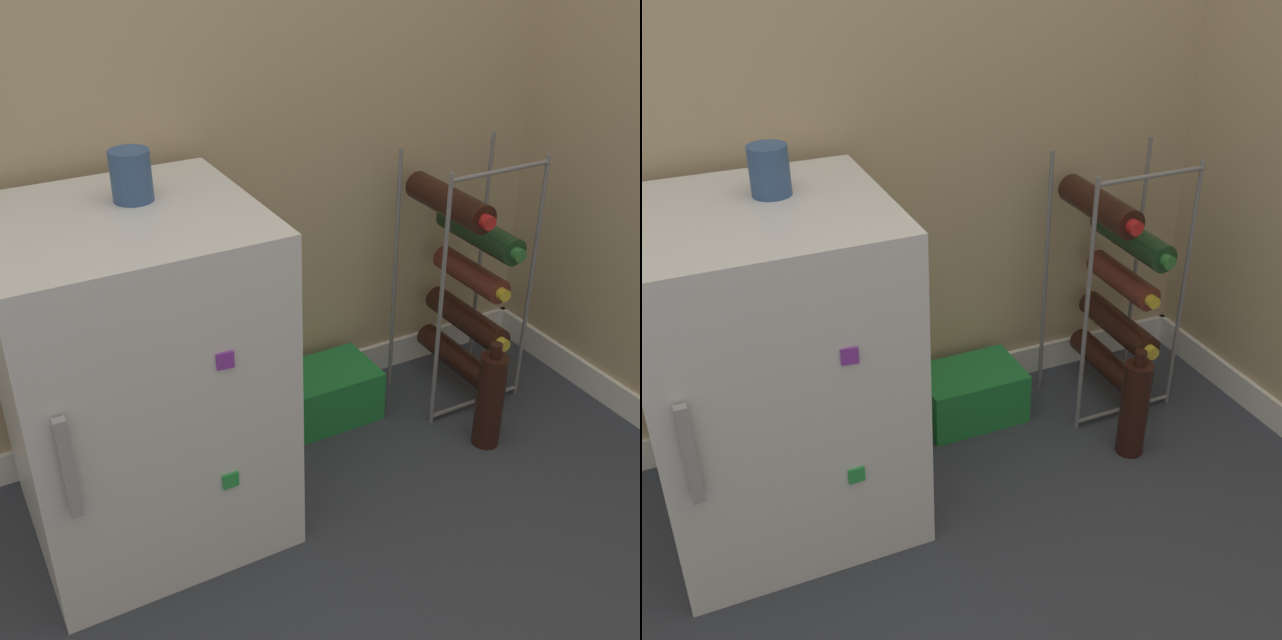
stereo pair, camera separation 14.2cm
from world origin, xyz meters
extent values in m
plane|color=#333842|center=(0.00, 0.00, 0.00)|extent=(14.00, 14.00, 0.00)
cube|color=white|center=(0.00, 0.56, 0.04)|extent=(7.05, 0.01, 0.09)
cube|color=silver|center=(-0.32, 0.26, 0.40)|extent=(0.56, 0.52, 0.80)
cube|color=#2D2D2D|center=(-0.32, 0.00, 0.60)|extent=(0.55, 0.00, 0.01)
cube|color=#9E9EA3|center=(-0.53, -0.02, 0.44)|extent=(0.02, 0.02, 0.22)
cube|color=green|center=(-0.21, -0.01, 0.27)|extent=(0.04, 0.01, 0.04)
cube|color=purple|center=(-0.21, -0.01, 0.57)|extent=(0.04, 0.01, 0.04)
cylinder|color=slate|center=(0.50, 0.24, 0.38)|extent=(0.01, 0.01, 0.75)
cylinder|color=slate|center=(0.82, 0.24, 0.38)|extent=(0.01, 0.01, 0.75)
cylinder|color=slate|center=(0.50, 0.47, 0.38)|extent=(0.01, 0.01, 0.75)
cylinder|color=slate|center=(0.82, 0.47, 0.38)|extent=(0.01, 0.01, 0.75)
cylinder|color=slate|center=(0.66, 0.24, 0.02)|extent=(0.31, 0.01, 0.01)
cylinder|color=slate|center=(0.66, 0.24, 0.73)|extent=(0.31, 0.01, 0.01)
cylinder|color=black|center=(0.67, 0.35, 0.11)|extent=(0.07, 0.30, 0.07)
cylinder|color=#2D7033|center=(0.67, 0.19, 0.11)|extent=(0.04, 0.02, 0.04)
cylinder|color=black|center=(0.69, 0.35, 0.24)|extent=(0.08, 0.31, 0.08)
cylinder|color=gold|center=(0.69, 0.19, 0.24)|extent=(0.04, 0.02, 0.04)
cylinder|color=#56231E|center=(0.69, 0.35, 0.39)|extent=(0.07, 0.27, 0.07)
cylinder|color=gold|center=(0.69, 0.21, 0.39)|extent=(0.03, 0.02, 0.03)
cylinder|color=#19381E|center=(0.71, 0.35, 0.51)|extent=(0.08, 0.30, 0.08)
cylinder|color=#2D7033|center=(0.71, 0.19, 0.51)|extent=(0.04, 0.02, 0.04)
cylinder|color=black|center=(0.59, 0.35, 0.62)|extent=(0.08, 0.30, 0.08)
cylinder|color=red|center=(0.59, 0.19, 0.62)|extent=(0.04, 0.02, 0.04)
cube|color=#1E7F38|center=(0.25, 0.42, 0.08)|extent=(0.29, 0.20, 0.15)
cylinder|color=#335184|center=(-0.26, 0.32, 0.85)|extent=(0.09, 0.09, 0.11)
cylinder|color=black|center=(0.58, 0.10, 0.14)|extent=(0.08, 0.08, 0.28)
cylinder|color=black|center=(0.58, 0.10, 0.30)|extent=(0.03, 0.03, 0.04)
camera|label=1|loc=(-0.67, -1.25, 1.41)|focal=45.00mm
camera|label=2|loc=(-0.54, -1.31, 1.41)|focal=45.00mm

